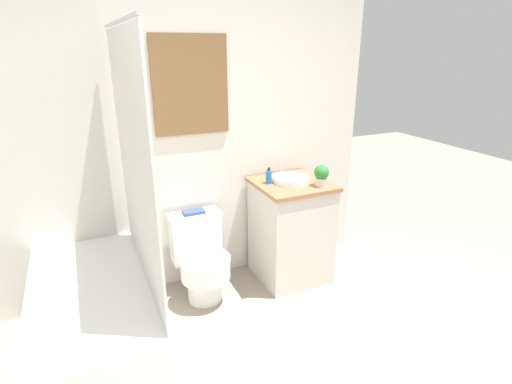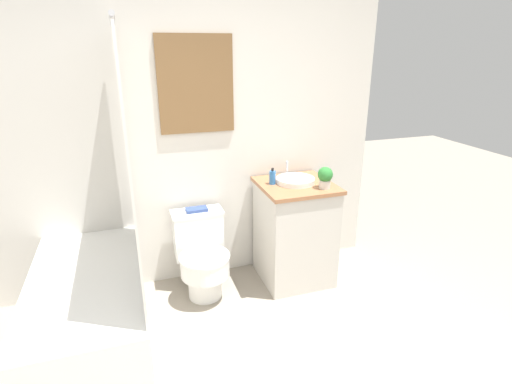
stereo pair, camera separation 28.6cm
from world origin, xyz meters
name	(u,v)px [view 1 (the left image)]	position (x,y,z in m)	size (l,w,h in m)	color
wall_back	(179,131)	(0.00, 2.05, 1.26)	(3.19, 0.07, 2.50)	silver
shower_area	(97,318)	(-0.74, 1.35, 0.31)	(0.68, 1.35, 1.98)	white
toilet	(201,258)	(0.04, 1.76, 0.32)	(0.40, 0.52, 0.65)	white
vanity	(291,230)	(0.80, 1.73, 0.42)	(0.57, 0.57, 0.84)	beige
sink	(291,179)	(0.80, 1.75, 0.86)	(0.30, 0.34, 0.13)	white
soap_bottle	(269,177)	(0.62, 1.78, 0.90)	(0.05, 0.05, 0.13)	#2D6BB2
potted_plant	(321,174)	(0.96, 1.57, 0.93)	(0.11, 0.11, 0.17)	beige
book_on_tank	(194,212)	(0.04, 1.89, 0.66)	(0.16, 0.09, 0.02)	#33477F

